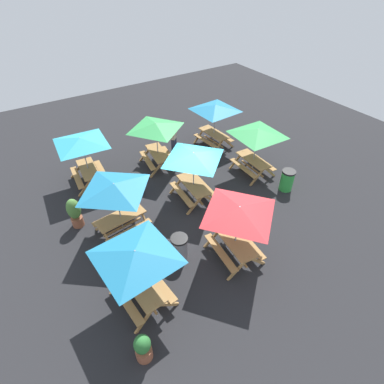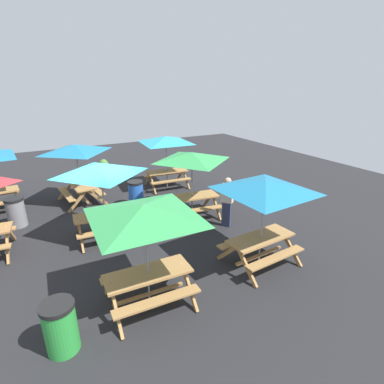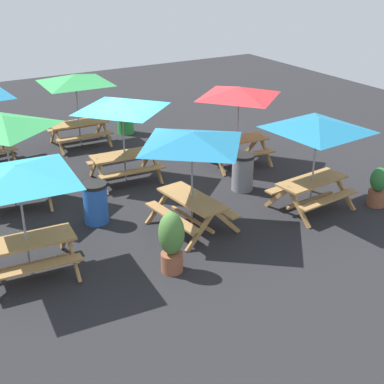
{
  "view_description": "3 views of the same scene",
  "coord_description": "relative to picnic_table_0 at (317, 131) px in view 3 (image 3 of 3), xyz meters",
  "views": [
    {
      "loc": [
        8.17,
        -5.09,
        8.4
      ],
      "look_at": [
        0.48,
        -0.15,
        0.9
      ],
      "focal_mm": 28.0,
      "sensor_mm": 36.0,
      "label": 1
    },
    {
      "loc": [
        1.56,
        8.72,
        4.49
      ],
      "look_at": [
        -3.08,
        0.19,
        0.9
      ],
      "focal_mm": 28.0,
      "sensor_mm": 36.0,
      "label": 2
    },
    {
      "loc": [
        -5.33,
        -12.33,
        5.85
      ],
      "look_at": [
        0.12,
        -3.03,
        0.9
      ],
      "focal_mm": 50.0,
      "sensor_mm": 36.0,
      "label": 3
    }
  ],
  "objects": [
    {
      "name": "picnic_table_1",
      "position": [
        -6.21,
        3.81,
        0.0
      ],
      "size": [
        2.25,
        2.25,
        2.34
      ],
      "rotation": [
        0.0,
        0.0,
        -0.14
      ],
      "color": "#A87A44",
      "rests_on": "ground"
    },
    {
      "name": "potted_plant_1",
      "position": [
        1.53,
        -0.7,
        -1.49
      ],
      "size": [
        0.44,
        0.44,
        1.0
      ],
      "color": "#935138",
      "rests_on": "ground"
    },
    {
      "name": "picnic_table_6",
      "position": [
        -3.27,
        7.29,
        0.0
      ],
      "size": [
        2.83,
        2.83,
        2.34
      ],
      "rotation": [
        0.0,
        0.0,
        -0.03
      ],
      "color": "#A87A44",
      "rests_on": "ground"
    },
    {
      "name": "picnic_table_4",
      "position": [
        0.17,
        3.4,
        0.0
      ],
      "size": [
        2.19,
        2.19,
        2.34
      ],
      "rotation": [
        0.0,
        0.0,
        -0.1
      ],
      "color": "#A87A44",
      "rests_on": "ground"
    },
    {
      "name": "trash_bin_blue",
      "position": [
        -4.78,
        1.97,
        -1.49
      ],
      "size": [
        0.59,
        0.59,
        0.98
      ],
      "color": "blue",
      "rests_on": "ground"
    },
    {
      "name": "picnic_table_0",
      "position": [
        0.0,
        0.0,
        0.0
      ],
      "size": [
        2.82,
        2.82,
        2.34
      ],
      "rotation": [
        0.0,
        0.0,
        0.09
      ],
      "color": "#A87A44",
      "rests_on": "ground"
    },
    {
      "name": "potted_plant_0",
      "position": [
        -4.25,
        -0.75,
        -1.3
      ],
      "size": [
        0.51,
        0.51,
        1.29
      ],
      "color": "#935138",
      "rests_on": "ground"
    },
    {
      "name": "picnic_table_3",
      "position": [
        -3.19,
        3.89,
        0.0
      ],
      "size": [
        2.12,
        2.12,
        2.34
      ],
      "rotation": [
        0.0,
        0.0,
        -0.06
      ],
      "color": "#A87A44",
      "rests_on": "ground"
    },
    {
      "name": "trash_bin_green",
      "position": [
        -1.5,
        7.69,
        -1.49
      ],
      "size": [
        0.59,
        0.59,
        0.98
      ],
      "color": "green",
      "rests_on": "ground"
    },
    {
      "name": "trash_bin_gray",
      "position": [
        -0.78,
        1.77,
        -1.49
      ],
      "size": [
        0.59,
        0.59,
        0.98
      ],
      "color": "gray",
      "rests_on": "ground"
    },
    {
      "name": "picnic_table_5",
      "position": [
        -6.7,
        0.56,
        0.0
      ],
      "size": [
        2.82,
        2.82,
        2.34
      ],
      "rotation": [
        0.0,
        0.0,
        -0.07
      ],
      "color": "#A87A44",
      "rests_on": "ground"
    },
    {
      "name": "ground_plane",
      "position": [
        -3.13,
        3.62,
        -1.99
      ],
      "size": [
        28.42,
        28.42,
        0.0
      ],
      "primitive_type": "plane",
      "color": "#232326",
      "rests_on": "ground"
    },
    {
      "name": "picnic_table_2",
      "position": [
        -3.01,
        0.59,
        0.0
      ],
      "size": [
        2.22,
        2.22,
        2.34
      ],
      "rotation": [
        0.0,
        0.0,
        1.69
      ],
      "color": "#A87A44",
      "rests_on": "ground"
    }
  ]
}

